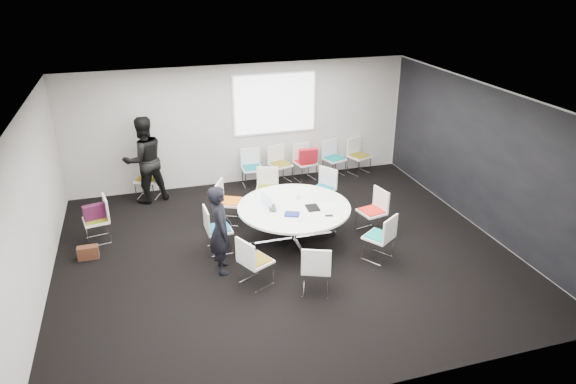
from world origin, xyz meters
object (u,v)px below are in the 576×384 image
object	(u,v)px
chair_ring_c	(267,197)
chair_back_a	(252,175)
person_back	(144,160)
brown_bag	(88,253)
chair_ring_g	(316,277)
chair_back_e	(359,163)
chair_ring_b	(322,197)
chair_ring_h	(379,245)
chair_person_back	(148,186)
chair_back_b	(280,171)
cup	(298,197)
chair_back_d	(334,165)
person_main	(220,230)
chair_spare_left	(98,228)
chair_ring_a	(372,219)
laptop	(275,208)
chair_ring_f	(255,270)
maroon_bag	(95,212)
chair_back_c	(305,169)
chair_ring_e	(218,237)
chair_ring_d	(230,209)
conference_table	(294,216)

from	to	relation	value
chair_ring_c	chair_back_a	distance (m)	1.29
person_back	brown_bag	world-z (taller)	person_back
chair_ring_g	chair_back_e	size ratio (longest dim) A/B	1.00
chair_ring_g	chair_back_a	size ratio (longest dim) A/B	1.00
chair_ring_b	chair_back_e	world-z (taller)	same
chair_ring_h	chair_person_back	xyz separation A→B (m)	(-3.80, 3.89, 0.00)
chair_back_b	cup	xyz separation A→B (m)	(-0.37, -2.56, 0.50)
chair_back_d	person_main	xyz separation A→B (m)	(-3.39, -3.45, 0.51)
chair_ring_c	chair_back_a	bearing A→B (deg)	-69.87
chair_spare_left	chair_person_back	xyz separation A→B (m)	(0.99, 1.78, 0.00)
chair_back_d	chair_person_back	distance (m)	4.46
chair_back_d	person_main	distance (m)	4.86
chair_ring_a	chair_ring_h	xyz separation A→B (m)	(-0.31, -0.95, 0.00)
chair_ring_h	laptop	distance (m)	1.99
chair_ring_c	chair_ring_f	world-z (taller)	same
laptop	maroon_bag	world-z (taller)	maroon_bag
chair_ring_h	chair_back_b	xyz separation A→B (m)	(-0.70, 3.89, 0.00)
chair_back_d	chair_ring_g	bearing A→B (deg)	48.48
person_main	laptop	size ratio (longest dim) A/B	4.99
chair_ring_b	person_back	xyz separation A→B (m)	(-3.56, 1.50, 0.69)
chair_back_a	person_main	xyz separation A→B (m)	(-1.32, -3.42, 0.51)
chair_back_b	brown_bag	distance (m)	4.88
chair_back_b	maroon_bag	distance (m)	4.48
chair_back_c	chair_person_back	size ratio (longest dim) A/B	1.00
chair_ring_a	brown_bag	distance (m)	5.30
chair_person_back	maroon_bag	world-z (taller)	chair_person_back
chair_ring_a	chair_ring_e	xyz separation A→B (m)	(-2.98, 0.14, 0.00)
chair_ring_f	brown_bag	distance (m)	3.15
chair_ring_b	chair_back_d	distance (m)	1.90
chair_ring_e	person_main	bearing A→B (deg)	-7.26
chair_ring_d	chair_ring_e	size ratio (longest dim) A/B	1.00
cup	chair_ring_c	bearing A→B (deg)	103.52
person_main	cup	size ratio (longest dim) A/B	17.41
chair_spare_left	cup	bearing A→B (deg)	-112.42
chair_person_back	chair_ring_a	bearing A→B (deg)	166.40
chair_back_a	maroon_bag	distance (m)	3.84
conference_table	maroon_bag	xyz separation A→B (m)	(-3.56, 1.05, 0.10)
chair_ring_f	chair_back_b	distance (m)	4.33
chair_ring_c	person_main	world-z (taller)	person_main
conference_table	person_main	xyz separation A→B (m)	(-1.48, -0.61, 0.26)
conference_table	chair_back_a	bearing A→B (deg)	93.27
conference_table	person_main	distance (m)	1.62
chair_ring_h	laptop	world-z (taller)	chair_ring_h
person_main	chair_back_a	bearing A→B (deg)	-18.76
chair_ring_g	maroon_bag	size ratio (longest dim) A/B	2.20
chair_ring_b	chair_spare_left	xyz separation A→B (m)	(-4.54, -0.12, 0.00)
person_main	chair_back_b	bearing A→B (deg)	-28.00
chair_ring_c	chair_back_a	world-z (taller)	same
chair_ring_h	chair_back_e	distance (m)	4.11
chair_back_d	chair_spare_left	bearing A→B (deg)	1.14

